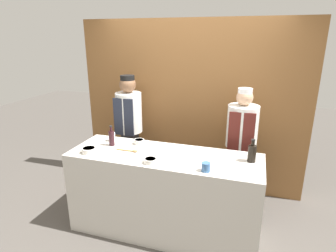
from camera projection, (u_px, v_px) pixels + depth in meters
name	position (u px, v px, depth m)	size (l,w,h in m)	color
ground_plane	(164.00, 229.00, 3.31)	(14.00, 14.00, 0.00)	#4C4742
cabinet_wall	(191.00, 106.00, 4.04)	(3.21, 0.18, 2.40)	brown
counter	(164.00, 193.00, 3.16)	(2.08, 0.70, 0.95)	beige
sauce_bowl_purple	(139.00, 142.00, 3.30)	(0.12, 0.12, 0.06)	silver
sauce_bowl_orange	(89.00, 150.00, 3.06)	(0.16, 0.16, 0.06)	silver
sauce_bowl_white	(150.00, 160.00, 2.81)	(0.13, 0.13, 0.05)	silver
cutting_board	(176.00, 153.00, 3.03)	(0.39, 0.23, 0.02)	white
bottle_wine	(112.00, 138.00, 3.24)	(0.06, 0.06, 0.24)	black
bottle_soy	(252.00, 153.00, 2.82)	(0.08, 0.08, 0.24)	black
cup_steel	(112.00, 137.00, 3.39)	(0.07, 0.07, 0.10)	#B7B7BC
cup_blue	(206.00, 167.00, 2.63)	(0.08, 0.08, 0.09)	#386093
wooden_spoon	(130.00, 150.00, 3.09)	(0.25, 0.04, 0.03)	#B2844C
chef_left	(130.00, 130.00, 3.93)	(0.35, 0.35, 1.67)	#28282D
chef_right	(241.00, 147.00, 3.51)	(0.38, 0.38, 1.58)	#28282D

